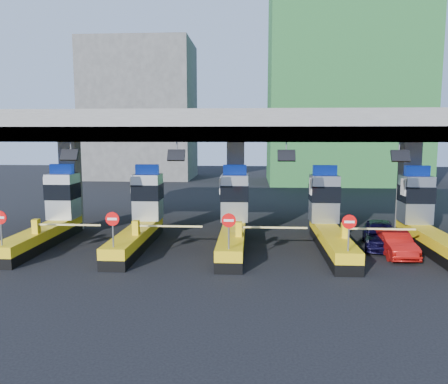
{
  "coord_description": "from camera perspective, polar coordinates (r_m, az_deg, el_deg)",
  "views": [
    {
      "loc": [
        0.95,
        -22.66,
        5.82
      ],
      "look_at": [
        -0.5,
        0.0,
        2.85
      ],
      "focal_mm": 35.0,
      "sensor_mm": 36.0,
      "label": 1
    }
  ],
  "objects": [
    {
      "name": "ground",
      "position": [
        23.42,
        1.22,
        -6.93
      ],
      "size": [
        120.0,
        120.0,
        0.0
      ],
      "primitive_type": "plane",
      "color": "black",
      "rests_on": "ground"
    },
    {
      "name": "toll_canopy",
      "position": [
        25.55,
        1.54,
        8.16
      ],
      "size": [
        28.0,
        12.09,
        7.0
      ],
      "color": "slate",
      "rests_on": "ground"
    },
    {
      "name": "toll_lane_far_left",
      "position": [
        25.8,
        -21.55,
        -2.94
      ],
      "size": [
        4.43,
        8.0,
        4.16
      ],
      "color": "black",
      "rests_on": "ground"
    },
    {
      "name": "toll_lane_left",
      "position": [
        24.11,
        -10.71,
        -3.24
      ],
      "size": [
        4.43,
        8.0,
        4.16
      ],
      "color": "black",
      "rests_on": "ground"
    },
    {
      "name": "toll_lane_center",
      "position": [
        23.38,
        1.27,
        -3.44
      ],
      "size": [
        4.43,
        8.0,
        4.16
      ],
      "color": "black",
      "rests_on": "ground"
    },
    {
      "name": "toll_lane_right",
      "position": [
        23.71,
        13.45,
        -3.5
      ],
      "size": [
        4.43,
        8.0,
        4.16
      ],
      "color": "black",
      "rests_on": "ground"
    },
    {
      "name": "toll_lane_far_right",
      "position": [
        25.05,
        24.81,
        -3.4
      ],
      "size": [
        4.43,
        8.0,
        4.16
      ],
      "color": "black",
      "rests_on": "ground"
    },
    {
      "name": "bg_building_scaffold",
      "position": [
        56.36,
        15.5,
        15.54
      ],
      "size": [
        18.0,
        12.0,
        28.0
      ],
      "primitive_type": "cube",
      "color": "#1E5926",
      "rests_on": "ground"
    },
    {
      "name": "bg_building_concrete",
      "position": [
        60.62,
        -10.81,
        10.34
      ],
      "size": [
        14.0,
        10.0,
        18.0
      ],
      "primitive_type": "cube",
      "color": "#4C4C49",
      "rests_on": "ground"
    },
    {
      "name": "van",
      "position": [
        24.16,
        19.74,
        -5.2
      ],
      "size": [
        2.46,
        4.41,
        1.42
      ],
      "primitive_type": "imported",
      "rotation": [
        0.0,
        0.0,
        -0.2
      ],
      "color": "black",
      "rests_on": "ground"
    },
    {
      "name": "red_car",
      "position": [
        22.88,
        21.33,
        -6.21
      ],
      "size": [
        1.37,
        3.75,
        1.23
      ],
      "primitive_type": "imported",
      "rotation": [
        0.0,
        0.0,
        0.02
      ],
      "color": "#A7100C",
      "rests_on": "ground"
    }
  ]
}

